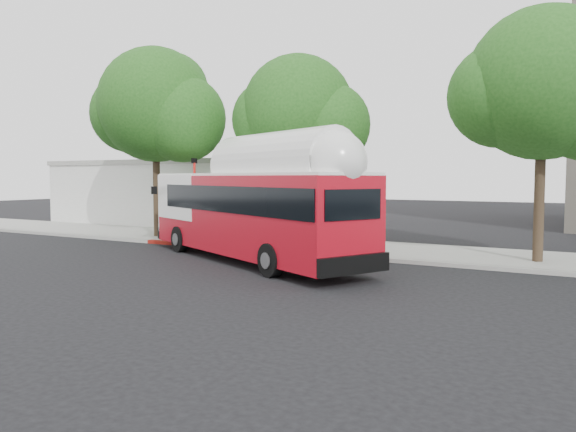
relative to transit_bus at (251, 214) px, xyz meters
name	(u,v)px	position (x,y,z in m)	size (l,w,h in m)	color
ground	(240,268)	(0.51, -1.46, -1.78)	(120.00, 120.00, 0.00)	black
sidewalk	(322,246)	(0.51, 5.04, -1.71)	(60.00, 5.00, 0.15)	gray
curb_strip	(294,253)	(0.51, 2.44, -1.71)	(60.00, 0.30, 0.15)	gray
red_curb_segment	(235,248)	(-2.49, 2.44, -1.70)	(10.00, 0.32, 0.16)	maroon
street_tree_left	(163,109)	(-8.02, 4.10, 4.82)	(6.67, 5.80, 9.74)	#2D2116
street_tree_mid	(307,115)	(-0.08, 4.60, 4.13)	(5.75, 5.00, 8.62)	#2D2116
street_tree_right	(557,89)	(9.95, 4.40, 4.47)	(6.21, 5.40, 9.18)	#2D2116
low_commercial_bldg	(189,192)	(-13.49, 12.54, 0.37)	(16.20, 10.20, 4.25)	silver
transit_bus	(251,214)	(0.00, 0.00, 0.00)	(12.54, 7.66, 3.81)	#A60B18
signal_pole	(195,201)	(-5.15, 3.00, 0.30)	(0.12, 0.38, 4.06)	red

